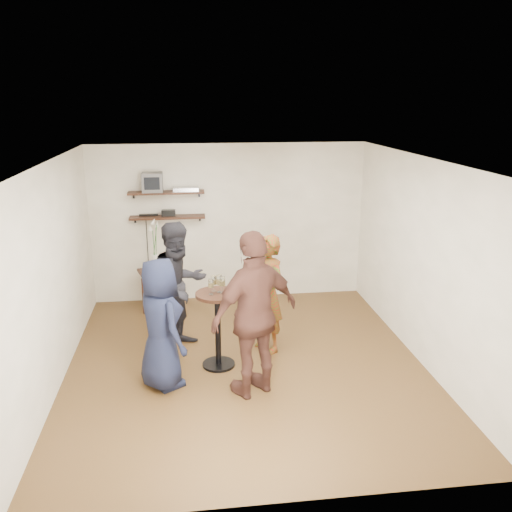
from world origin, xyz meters
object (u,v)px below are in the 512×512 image
at_px(radio, 169,213).
at_px(drinks_table, 218,319).
at_px(person_plaid, 268,294).
at_px(dvd_deck, 186,189).
at_px(crt_monitor, 152,182).
at_px(person_dark, 179,286).
at_px(side_table, 157,277).
at_px(person_brown, 255,315).
at_px(person_navy, 161,324).

height_order(radio, drinks_table, radio).
bearing_deg(person_plaid, dvd_deck, 178.18).
height_order(dvd_deck, drinks_table, dvd_deck).
relative_size(dvd_deck, person_plaid, 0.25).
relative_size(crt_monitor, person_dark, 0.18).
bearing_deg(dvd_deck, side_table, -152.76).
bearing_deg(drinks_table, dvd_deck, 98.23).
distance_m(crt_monitor, person_brown, 3.45).
bearing_deg(person_navy, dvd_deck, -37.42).
relative_size(person_plaid, person_navy, 1.02).
xyz_separation_m(person_plaid, person_brown, (-0.30, -1.08, 0.17)).
bearing_deg(person_plaid, crt_monitor, -171.25).
relative_size(dvd_deck, side_table, 0.62).
distance_m(dvd_deck, drinks_table, 2.69).
relative_size(radio, person_dark, 0.13).
relative_size(crt_monitor, person_navy, 0.20).
distance_m(person_plaid, person_brown, 1.13).
distance_m(radio, drinks_table, 2.59).
bearing_deg(person_navy, person_dark, -41.86).
relative_size(person_plaid, person_brown, 0.83).
bearing_deg(dvd_deck, person_brown, -76.63).
distance_m(radio, person_navy, 2.85).
bearing_deg(crt_monitor, person_dark, -77.33).
xyz_separation_m(crt_monitor, drinks_table, (0.86, -2.35, -1.38)).
bearing_deg(drinks_table, person_navy, -149.64).
relative_size(radio, drinks_table, 0.22).
relative_size(person_dark, person_navy, 1.12).
height_order(crt_monitor, person_dark, crt_monitor).
bearing_deg(drinks_table, person_dark, 126.64).
bearing_deg(person_plaid, drinks_table, -90.00).
distance_m(side_table, person_plaid, 2.31).
bearing_deg(person_navy, crt_monitor, -26.69).
height_order(crt_monitor, drinks_table, crt_monitor).
relative_size(person_plaid, person_dark, 0.91).
bearing_deg(radio, crt_monitor, 180.00).
bearing_deg(person_dark, person_plaid, -48.60).
xyz_separation_m(crt_monitor, person_plaid, (1.55, -1.97, -1.22)).
relative_size(dvd_deck, person_dark, 0.23).
bearing_deg(radio, person_dark, -84.74).
xyz_separation_m(side_table, person_plaid, (1.54, -1.70, 0.27)).
height_order(dvd_deck, person_dark, dvd_deck).
xyz_separation_m(crt_monitor, side_table, (0.01, -0.26, -1.49)).
distance_m(crt_monitor, person_plaid, 2.78).
distance_m(side_table, person_navy, 2.51).
bearing_deg(person_dark, radio, 58.62).
relative_size(person_dark, person_brown, 0.91).
xyz_separation_m(radio, person_dark, (0.16, -1.72, -0.64)).
bearing_deg(crt_monitor, side_table, -88.76).
distance_m(person_plaid, person_dark, 1.19).
relative_size(drinks_table, person_navy, 0.63).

